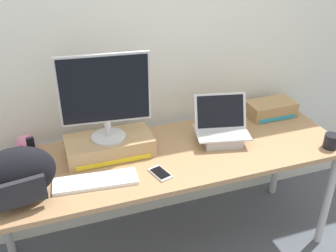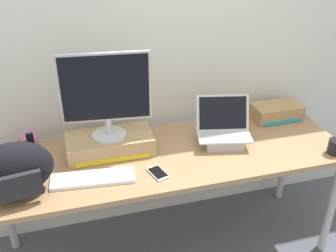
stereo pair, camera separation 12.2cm
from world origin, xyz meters
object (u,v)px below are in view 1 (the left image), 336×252
coffee_mug (332,141)px  plush_toy (26,144)px  desktop_monitor (105,95)px  toner_box_cyan (271,109)px  messenger_backpack (15,176)px  cell_phone (160,173)px  toner_box_yellow (109,146)px  external_keyboard (95,181)px  open_laptop (221,133)px

coffee_mug → plush_toy: (-1.70, 0.53, 0.01)m
desktop_monitor → toner_box_cyan: desktop_monitor is taller
desktop_monitor → coffee_mug: desktop_monitor is taller
messenger_backpack → toner_box_cyan: bearing=4.4°
desktop_monitor → coffee_mug: 1.34m
cell_phone → toner_box_cyan: (0.92, 0.40, 0.04)m
desktop_monitor → toner_box_yellow: bearing=87.6°
external_keyboard → cell_phone: 0.34m
external_keyboard → open_laptop: bearing=17.8°
toner_box_yellow → plush_toy: 0.48m
open_laptop → messenger_backpack: size_ratio=0.88×
toner_box_cyan → messenger_backpack: bearing=-166.9°
open_laptop → plush_toy: (-1.12, 0.25, -0.00)m
open_laptop → toner_box_cyan: size_ratio=1.11×
plush_toy → toner_box_cyan: size_ratio=0.34×
desktop_monitor → toner_box_cyan: size_ratio=1.53×
messenger_backpack → desktop_monitor: bearing=19.0°
desktop_monitor → plush_toy: 0.58m
external_keyboard → cell_phone: external_keyboard is taller
desktop_monitor → cell_phone: 0.51m
coffee_mug → toner_box_yellow: bearing=163.8°
toner_box_cyan → coffee_mug: bearing=-76.6°
coffee_mug → cell_phone: size_ratio=0.85×
cell_phone → desktop_monitor: bearing=109.9°
cell_phone → toner_box_cyan: size_ratio=0.47×
plush_toy → open_laptop: bearing=-12.7°
desktop_monitor → external_keyboard: desktop_monitor is taller
toner_box_yellow → external_keyboard: size_ratio=1.11×
external_keyboard → cell_phone: bearing=-0.6°
external_keyboard → desktop_monitor: bearing=68.5°
open_laptop → cell_phone: open_laptop is taller
messenger_backpack → plush_toy: size_ratio=3.66×
open_laptop → plush_toy: bearing=180.0°
toner_box_cyan → cell_phone: bearing=-156.4°
external_keyboard → coffee_mug: (1.37, -0.11, 0.03)m
plush_toy → toner_box_cyan: plush_toy is taller
desktop_monitor → cell_phone: (0.21, -0.29, -0.36)m
toner_box_yellow → messenger_backpack: messenger_backpack is taller
open_laptop → messenger_backpack: bearing=-158.5°
coffee_mug → cell_phone: 1.04m
desktop_monitor → toner_box_cyan: bearing=12.5°
external_keyboard → cell_phone: (0.34, -0.04, -0.01)m
toner_box_yellow → plush_toy: bearing=159.1°
coffee_mug → plush_toy: 1.78m
desktop_monitor → coffee_mug: (1.25, -0.36, -0.33)m
messenger_backpack → cell_phone: (0.70, -0.03, -0.14)m
cell_phone → plush_toy: bearing=128.7°
toner_box_yellow → open_laptop: 0.67m
toner_box_yellow → cell_phone: 0.36m
cell_phone → coffee_mug: bearing=-20.7°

